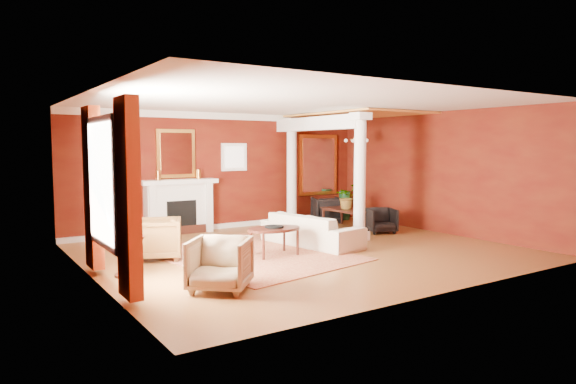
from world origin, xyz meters
TOP-DOWN VIEW (x-y plane):
  - ground at (0.00, 0.00)m, footprint 8.00×8.00m
  - room_shell at (0.00, 0.00)m, footprint 8.04×7.04m
  - fireplace at (-1.30, 3.32)m, footprint 1.85×0.42m
  - overmantel_mirror at (-1.30, 3.45)m, footprint 0.95×0.07m
  - flank_window_left at (-2.85, 3.46)m, footprint 0.70×0.07m
  - flank_window_right at (0.25, 3.46)m, footprint 0.70×0.07m
  - left_window at (-3.89, -0.60)m, footprint 0.21×2.55m
  - column_front at (1.70, 0.30)m, footprint 0.36×0.36m
  - column_back at (1.70, 3.00)m, footprint 0.36×0.36m
  - header_beam at (1.70, 1.90)m, footprint 0.30×3.20m
  - amber_ceiling at (2.85, 1.75)m, footprint 2.30×3.40m
  - dining_mirror at (2.90, 3.45)m, footprint 1.30×0.07m
  - chandelier at (2.90, 1.80)m, footprint 0.60×0.62m
  - crown_trim at (0.00, 3.46)m, footprint 8.00×0.08m
  - base_trim at (0.00, 3.46)m, footprint 8.00×0.08m
  - rug at (-1.09, 0.25)m, footprint 3.54×4.34m
  - sofa at (0.48, 0.40)m, footprint 1.06×2.34m
  - armchair_leopard at (-2.68, 0.84)m, footprint 1.01×1.04m
  - armchair_stripe at (-2.62, -1.64)m, footprint 1.12×1.11m
  - coffee_table at (-0.73, -0.07)m, footprint 1.07×1.07m
  - coffee_book at (-0.76, -0.03)m, footprint 0.16×0.05m
  - side_table at (-3.50, -0.09)m, footprint 0.55×0.55m
  - dining_table at (2.64, 1.76)m, footprint 0.54×1.40m
  - dining_chair_near at (2.78, 0.74)m, footprint 0.83×0.81m
  - dining_chair_far at (2.76, 2.87)m, footprint 0.95×0.92m
  - green_urn at (3.50, 3.00)m, footprint 0.34×0.34m
  - potted_plant at (2.58, 1.79)m, footprint 0.67×0.72m

SIDE VIEW (x-z plane):
  - ground at x=0.00m, z-range 0.00..0.00m
  - rug at x=-1.09m, z-range 0.00..0.02m
  - base_trim at x=0.00m, z-range 0.00..0.12m
  - green_urn at x=3.50m, z-range -0.09..0.74m
  - dining_chair_near at x=2.78m, z-range 0.00..0.66m
  - dining_chair_far at x=2.76m, z-range 0.00..0.76m
  - dining_table at x=2.64m, z-range 0.00..0.77m
  - armchair_leopard at x=-2.68m, z-range 0.00..0.84m
  - armchair_stripe at x=-2.62m, z-range 0.00..0.84m
  - sofa at x=0.48m, z-range 0.00..0.88m
  - coffee_table at x=-0.73m, z-range 0.22..0.76m
  - fireplace at x=-1.30m, z-range 0.00..1.29m
  - coffee_book at x=-0.76m, z-range 0.54..0.75m
  - side_table at x=-3.50m, z-range 0.22..1.60m
  - potted_plant at x=2.58m, z-range 0.77..1.27m
  - left_window at x=-3.89m, z-range 0.12..2.72m
  - column_front at x=1.70m, z-range 0.03..2.83m
  - column_back at x=1.70m, z-range 0.03..2.83m
  - dining_mirror at x=2.90m, z-range 0.70..2.40m
  - flank_window_left at x=-2.85m, z-range 1.45..2.15m
  - flank_window_right at x=0.25m, z-range 1.45..2.15m
  - overmantel_mirror at x=-1.30m, z-range 1.33..2.47m
  - room_shell at x=0.00m, z-range 0.56..3.48m
  - chandelier at x=2.90m, z-range 1.87..2.62m
  - header_beam at x=1.70m, z-range 2.46..2.78m
  - crown_trim at x=0.00m, z-range 2.74..2.90m
  - amber_ceiling at x=2.85m, z-range 2.85..2.89m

